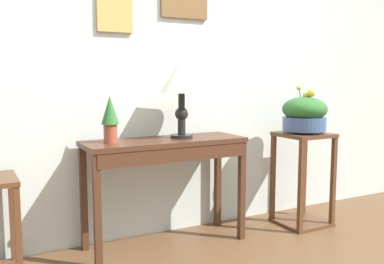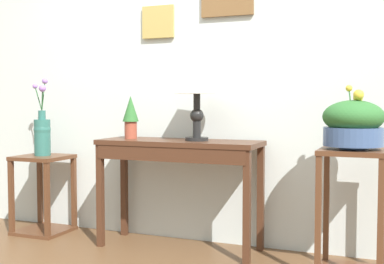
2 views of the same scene
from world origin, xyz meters
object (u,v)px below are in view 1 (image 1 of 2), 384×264
potted_plant_on_console (110,117)px  planter_bowl_wide_right (305,114)px  table_lamp (181,79)px  pedestal_stand_right (302,179)px  console_table (166,156)px

potted_plant_on_console → planter_bowl_wide_right: bearing=-4.7°
table_lamp → planter_bowl_wide_right: size_ratio=1.50×
table_lamp → potted_plant_on_console: size_ratio=1.83×
table_lamp → pedestal_stand_right: bearing=-6.7°
console_table → planter_bowl_wide_right: size_ratio=3.02×
planter_bowl_wide_right → table_lamp: bearing=173.3°
planter_bowl_wide_right → pedestal_stand_right: bearing=154.9°
table_lamp → potted_plant_on_console: (-0.54, 0.01, -0.25)m
pedestal_stand_right → planter_bowl_wide_right: planter_bowl_wide_right is taller
console_table → table_lamp: table_lamp is taller
console_table → planter_bowl_wide_right: planter_bowl_wide_right is taller
pedestal_stand_right → potted_plant_on_console: bearing=175.3°
console_table → potted_plant_on_console: (-0.40, 0.03, 0.30)m
console_table → table_lamp: (0.14, 0.02, 0.55)m
table_lamp → console_table: bearing=-170.2°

